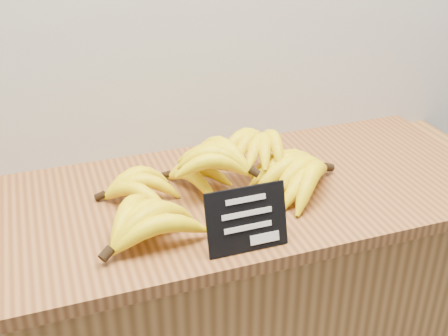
% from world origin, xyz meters
% --- Properties ---
extents(counter_top, '(1.32, 0.54, 0.03)m').
position_xyz_m(counter_top, '(-0.10, 2.75, 0.92)').
color(counter_top, '#965D2E').
rests_on(counter_top, counter).
extents(chalkboard_sign, '(0.16, 0.04, 0.13)m').
position_xyz_m(chalkboard_sign, '(-0.11, 2.54, 0.99)').
color(chalkboard_sign, black).
rests_on(chalkboard_sign, counter_top).
extents(banana_pile, '(0.59, 0.33, 0.12)m').
position_xyz_m(banana_pile, '(-0.10, 2.72, 0.98)').
color(banana_pile, '#FBE90A').
rests_on(banana_pile, counter_top).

